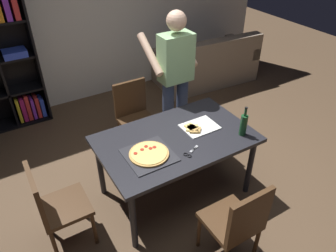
{
  "coord_description": "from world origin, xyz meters",
  "views": [
    {
      "loc": [
        -1.37,
        -2.14,
        2.66
      ],
      "look_at": [
        0.0,
        0.15,
        0.8
      ],
      "focal_mm": 34.41,
      "sensor_mm": 36.0,
      "label": 1
    }
  ],
  "objects_px": {
    "dining_table": "(176,144)",
    "chair_near_camera": "(238,221)",
    "pepperoni_pizza_on_tray": "(149,154)",
    "chair_far_side": "(134,113)",
    "person_serving_pizza": "(175,76)",
    "kitchen_scissors": "(190,153)",
    "chair_left_end": "(53,204)",
    "wine_bottle": "(244,124)",
    "couch": "(207,66)"
  },
  "relations": [
    {
      "from": "person_serving_pizza",
      "to": "wine_bottle",
      "type": "height_order",
      "value": "person_serving_pizza"
    },
    {
      "from": "wine_bottle",
      "to": "kitchen_scissors",
      "type": "relative_size",
      "value": 1.6
    },
    {
      "from": "dining_table",
      "to": "kitchen_scissors",
      "type": "distance_m",
      "value": 0.28
    },
    {
      "from": "chair_far_side",
      "to": "chair_left_end",
      "type": "bearing_deg",
      "value": -142.4
    },
    {
      "from": "chair_near_camera",
      "to": "chair_left_end",
      "type": "distance_m",
      "value": 1.58
    },
    {
      "from": "person_serving_pizza",
      "to": "pepperoni_pizza_on_tray",
      "type": "relative_size",
      "value": 4.09
    },
    {
      "from": "pepperoni_pizza_on_tray",
      "to": "chair_left_end",
      "type": "bearing_deg",
      "value": 173.35
    },
    {
      "from": "chair_near_camera",
      "to": "person_serving_pizza",
      "type": "distance_m",
      "value": 1.83
    },
    {
      "from": "chair_far_side",
      "to": "kitchen_scissors",
      "type": "bearing_deg",
      "value": -90.81
    },
    {
      "from": "dining_table",
      "to": "chair_far_side",
      "type": "height_order",
      "value": "chair_far_side"
    },
    {
      "from": "couch",
      "to": "pepperoni_pizza_on_tray",
      "type": "height_order",
      "value": "couch"
    },
    {
      "from": "pepperoni_pizza_on_tray",
      "to": "wine_bottle",
      "type": "bearing_deg",
      "value": -11.2
    },
    {
      "from": "dining_table",
      "to": "chair_near_camera",
      "type": "distance_m",
      "value": 0.98
    },
    {
      "from": "chair_near_camera",
      "to": "couch",
      "type": "bearing_deg",
      "value": 57.28
    },
    {
      "from": "chair_near_camera",
      "to": "couch",
      "type": "relative_size",
      "value": 0.51
    },
    {
      "from": "dining_table",
      "to": "chair_left_end",
      "type": "relative_size",
      "value": 1.7
    },
    {
      "from": "chair_far_side",
      "to": "kitchen_scissors",
      "type": "distance_m",
      "value": 1.26
    },
    {
      "from": "chair_near_camera",
      "to": "wine_bottle",
      "type": "bearing_deg",
      "value": 48.2
    },
    {
      "from": "chair_near_camera",
      "to": "pepperoni_pizza_on_tray",
      "type": "height_order",
      "value": "chair_near_camera"
    },
    {
      "from": "person_serving_pizza",
      "to": "chair_left_end",
      "type": "bearing_deg",
      "value": -156.39
    },
    {
      "from": "person_serving_pizza",
      "to": "chair_near_camera",
      "type": "bearing_deg",
      "value": -104.74
    },
    {
      "from": "person_serving_pizza",
      "to": "pepperoni_pizza_on_tray",
      "type": "distance_m",
      "value": 1.19
    },
    {
      "from": "dining_table",
      "to": "pepperoni_pizza_on_tray",
      "type": "bearing_deg",
      "value": -163.63
    },
    {
      "from": "pepperoni_pizza_on_tray",
      "to": "wine_bottle",
      "type": "xyz_separation_m",
      "value": [
        0.95,
        -0.19,
        0.1
      ]
    },
    {
      "from": "dining_table",
      "to": "kitchen_scissors",
      "type": "height_order",
      "value": "kitchen_scissors"
    },
    {
      "from": "chair_near_camera",
      "to": "kitchen_scissors",
      "type": "bearing_deg",
      "value": 91.44
    },
    {
      "from": "dining_table",
      "to": "chair_far_side",
      "type": "xyz_separation_m",
      "value": [
        0.0,
        0.96,
        -0.16
      ]
    },
    {
      "from": "chair_left_end",
      "to": "couch",
      "type": "xyz_separation_m",
      "value": [
        3.15,
        1.99,
        -0.21
      ]
    },
    {
      "from": "chair_left_end",
      "to": "dining_table",
      "type": "bearing_deg",
      "value": 0.0
    },
    {
      "from": "dining_table",
      "to": "chair_near_camera",
      "type": "xyz_separation_m",
      "value": [
        -0.0,
        -0.96,
        -0.16
      ]
    },
    {
      "from": "person_serving_pizza",
      "to": "pepperoni_pizza_on_tray",
      "type": "xyz_separation_m",
      "value": [
        -0.8,
        -0.85,
        -0.23
      ]
    },
    {
      "from": "chair_left_end",
      "to": "person_serving_pizza",
      "type": "bearing_deg",
      "value": 23.61
    },
    {
      "from": "chair_far_side",
      "to": "wine_bottle",
      "type": "height_order",
      "value": "wine_bottle"
    },
    {
      "from": "dining_table",
      "to": "kitchen_scissors",
      "type": "xyz_separation_m",
      "value": [
        -0.02,
        -0.27,
        0.08
      ]
    },
    {
      "from": "chair_far_side",
      "to": "kitchen_scissors",
      "type": "xyz_separation_m",
      "value": [
        -0.02,
        -1.23,
        0.24
      ]
    },
    {
      "from": "chair_near_camera",
      "to": "person_serving_pizza",
      "type": "height_order",
      "value": "person_serving_pizza"
    },
    {
      "from": "chair_left_end",
      "to": "kitchen_scissors",
      "type": "relative_size",
      "value": 4.56
    },
    {
      "from": "chair_near_camera",
      "to": "kitchen_scissors",
      "type": "relative_size",
      "value": 4.56
    },
    {
      "from": "chair_left_end",
      "to": "pepperoni_pizza_on_tray",
      "type": "height_order",
      "value": "chair_left_end"
    },
    {
      "from": "chair_far_side",
      "to": "dining_table",
      "type": "bearing_deg",
      "value": -90.0
    },
    {
      "from": "pepperoni_pizza_on_tray",
      "to": "chair_near_camera",
      "type": "bearing_deg",
      "value": -67.52
    },
    {
      "from": "chair_near_camera",
      "to": "kitchen_scissors",
      "type": "xyz_separation_m",
      "value": [
        -0.02,
        0.69,
        0.24
      ]
    },
    {
      "from": "dining_table",
      "to": "kitchen_scissors",
      "type": "bearing_deg",
      "value": -93.67
    },
    {
      "from": "chair_near_camera",
      "to": "dining_table",
      "type": "bearing_deg",
      "value": 90.0
    },
    {
      "from": "couch",
      "to": "pepperoni_pizza_on_tray",
      "type": "distance_m",
      "value": 3.11
    },
    {
      "from": "couch",
      "to": "wine_bottle",
      "type": "distance_m",
      "value": 2.68
    },
    {
      "from": "couch",
      "to": "kitchen_scissors",
      "type": "relative_size",
      "value": 8.89
    },
    {
      "from": "chair_far_side",
      "to": "pepperoni_pizza_on_tray",
      "type": "height_order",
      "value": "chair_far_side"
    },
    {
      "from": "chair_left_end",
      "to": "kitchen_scissors",
      "type": "xyz_separation_m",
      "value": [
        1.23,
        -0.27,
        0.24
      ]
    },
    {
      "from": "chair_near_camera",
      "to": "couch",
      "type": "xyz_separation_m",
      "value": [
        1.9,
        2.95,
        -0.21
      ]
    }
  ]
}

